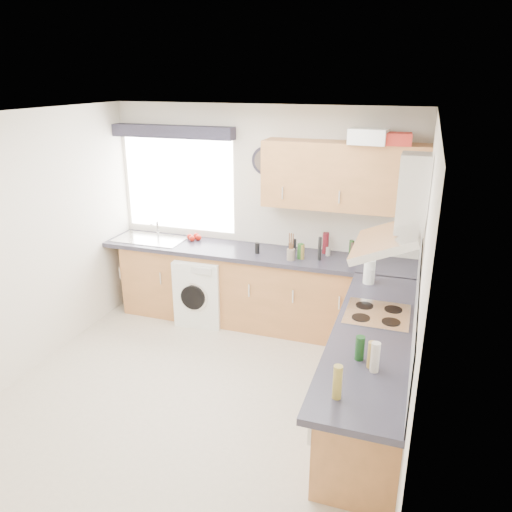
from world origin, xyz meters
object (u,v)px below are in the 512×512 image
(extractor_hood, at_px, (400,216))
(upper_cabinets, at_px, (343,176))
(oven, at_px, (373,365))
(washing_machine, at_px, (203,289))

(extractor_hood, xyz_separation_m, upper_cabinets, (-0.65, 1.33, 0.03))
(oven, bearing_deg, upper_cabinets, 112.54)
(washing_machine, bearing_deg, oven, -33.22)
(extractor_hood, bearing_deg, upper_cabinets, 116.13)
(upper_cabinets, distance_m, washing_machine, 2.10)
(upper_cabinets, height_order, washing_machine, upper_cabinets)
(upper_cabinets, relative_size, washing_machine, 2.12)
(extractor_hood, height_order, upper_cabinets, upper_cabinets)
(extractor_hood, relative_size, upper_cabinets, 0.46)
(upper_cabinets, xyz_separation_m, washing_machine, (-1.56, -0.23, -1.40))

